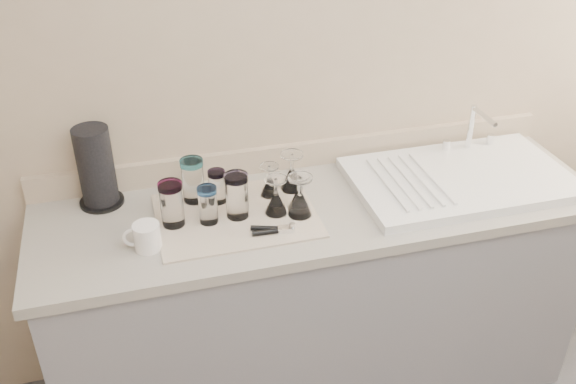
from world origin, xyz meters
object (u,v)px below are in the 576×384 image
object	(u,v)px
tumbler_blue	(208,205)
white_mug	(146,237)
goblet_front_right	(299,198)
goblet_back_right	(292,177)
paper_towel_roll	(96,168)
tumbler_purple	(217,186)
tumbler_magenta	(172,204)
goblet_extra	(300,202)
sink_unit	(460,178)
goblet_back_left	(270,185)
goblet_front_left	(276,201)
can_opener	(273,230)
tumbler_lavender	(237,195)
tumbler_cyan	(193,180)

from	to	relation	value
tumbler_blue	white_mug	distance (m)	0.24
goblet_front_right	white_mug	distance (m)	0.54
tumbler_blue	goblet_back_right	size ratio (longest dim) A/B	0.91
white_mug	paper_towel_roll	xyz separation A→B (m)	(-0.13, 0.32, 0.10)
tumbler_purple	tumbler_magenta	bearing A→B (deg)	-149.15
paper_towel_roll	goblet_extra	bearing A→B (deg)	-22.27
sink_unit	tumbler_blue	bearing A→B (deg)	-178.64
goblet_back_left	white_mug	distance (m)	0.50
goblet_front_left	can_opener	xyz separation A→B (m)	(-0.04, -0.11, -0.04)
white_mug	sink_unit	bearing A→B (deg)	5.34
goblet_front_left	tumbler_lavender	bearing A→B (deg)	172.78
tumbler_lavender	goblet_back_right	distance (m)	0.26
tumbler_cyan	tumbler_purple	bearing A→B (deg)	-21.95
tumbler_cyan	tumbler_purple	distance (m)	0.09
tumbler_purple	tumbler_lavender	bearing A→B (deg)	-65.34
tumbler_magenta	tumbler_blue	bearing A→B (deg)	-8.35
goblet_front_right	can_opener	world-z (taller)	goblet_front_right
sink_unit	tumbler_purple	world-z (taller)	sink_unit
goblet_back_left	goblet_front_left	distance (m)	0.12
tumbler_blue	goblet_front_right	size ratio (longest dim) A/B	1.03
paper_towel_roll	goblet_front_right	bearing A→B (deg)	-19.27
tumbler_cyan	tumbler_lavender	world-z (taller)	same
tumbler_blue	goblet_front_left	xyz separation A→B (m)	(0.24, -0.01, -0.02)
paper_towel_roll	white_mug	bearing A→B (deg)	-67.17
goblet_extra	goblet_back_left	bearing A→B (deg)	114.52
can_opener	goblet_back_left	bearing A→B (deg)	78.66
tumbler_cyan	goblet_back_right	xyz separation A→B (m)	(0.36, -0.02, -0.03)
sink_unit	tumbler_cyan	size ratio (longest dim) A/B	5.00
tumbler_lavender	white_mug	bearing A→B (deg)	-163.05
tumbler_blue	goblet_back_right	xyz separation A→B (m)	(0.33, 0.13, -0.02)
sink_unit	goblet_back_right	distance (m)	0.64
goblet_front_left	tumbler_magenta	bearing A→B (deg)	176.02
sink_unit	goblet_extra	size ratio (longest dim) A/B	5.41
tumbler_blue	white_mug	size ratio (longest dim) A/B	1.04
paper_towel_roll	tumbler_blue	bearing A→B (deg)	-33.52
tumbler_cyan	goblet_front_right	bearing A→B (deg)	-23.78
tumbler_purple	tumbler_magenta	xyz separation A→B (m)	(-0.17, -0.10, 0.02)
tumbler_blue	tumbler_magenta	bearing A→B (deg)	171.65
tumbler_blue	tumbler_lavender	bearing A→B (deg)	5.39
sink_unit	goblet_extra	xyz separation A→B (m)	(-0.65, -0.06, 0.04)
tumbler_magenta	goblet_front_left	bearing A→B (deg)	-3.98
tumbler_blue	goblet_extra	xyz separation A→B (m)	(0.31, -0.04, -0.02)
tumbler_purple	tumbler_blue	xyz separation A→B (m)	(-0.05, -0.12, 0.01)
tumbler_cyan	tumbler_blue	world-z (taller)	tumbler_cyan
goblet_back_left	goblet_front_left	size ratio (longest dim) A/B	0.87
tumbler_magenta	goblet_back_right	xyz separation A→B (m)	(0.45, 0.12, -0.03)
goblet_front_left	white_mug	xyz separation A→B (m)	(-0.45, -0.08, -0.01)
goblet_front_right	goblet_extra	size ratio (longest dim) A/B	0.86
goblet_back_left	white_mug	xyz separation A→B (m)	(-0.46, -0.20, -0.00)
tumbler_purple	goblet_extra	xyz separation A→B (m)	(0.26, -0.16, -0.01)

